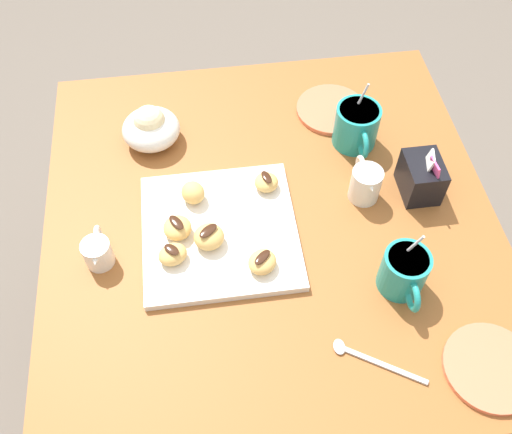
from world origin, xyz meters
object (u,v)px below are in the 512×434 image
object	(u,v)px
cream_pitcher_white	(365,183)
beignet_2	(193,193)
beignet_5	(173,254)
beignet_3	(209,237)
beignet_4	(268,182)
ice_cream_bowl	(151,127)
saucer_coral_left	(331,109)
coffee_mug_teal_right	(404,271)
saucer_coral_right	(490,368)
beignet_0	(177,228)
coffee_mug_teal_left	(357,125)
sugar_caddy	(421,177)
beignet_1	(262,262)
dining_table	(270,253)
chocolate_sauce_pitcher	(97,252)
pastry_plate_square	(220,231)

from	to	relation	value
cream_pitcher_white	beignet_2	world-z (taller)	cream_pitcher_white
beignet_5	beignet_3	bearing A→B (deg)	111.83
beignet_2	beignet_4	world-z (taller)	beignet_2
ice_cream_bowl	saucer_coral_left	world-z (taller)	ice_cream_bowl
beignet_2	coffee_mug_teal_right	bearing A→B (deg)	56.74
saucer_coral_right	beignet_2	size ratio (longest dim) A/B	3.12
cream_pitcher_white	beignet_4	world-z (taller)	cream_pitcher_white
saucer_coral_left	saucer_coral_right	bearing A→B (deg)	11.97
beignet_2	beignet_5	xyz separation A→B (m)	(0.13, -0.05, -0.00)
saucer_coral_right	beignet_2	xyz separation A→B (m)	(-0.40, -0.45, 0.03)
beignet_4	beignet_3	bearing A→B (deg)	-47.60
cream_pitcher_white	beignet_3	distance (m)	0.32
saucer_coral_right	beignet_3	distance (m)	0.52
cream_pitcher_white	beignet_0	bearing A→B (deg)	-81.82
coffee_mug_teal_left	sugar_caddy	distance (m)	0.17
coffee_mug_teal_left	beignet_3	xyz separation A→B (m)	(0.23, -0.33, -0.01)
beignet_1	beignet_5	size ratio (longest dim) A/B	1.02
cream_pitcher_white	ice_cream_bowl	size ratio (longest dim) A/B	0.86
beignet_1	beignet_3	world-z (taller)	beignet_3
beignet_0	ice_cream_bowl	bearing A→B (deg)	-170.98
coffee_mug_teal_left	sugar_caddy	world-z (taller)	coffee_mug_teal_left
dining_table	cream_pitcher_white	world-z (taller)	cream_pitcher_white
saucer_coral_right	beignet_5	bearing A→B (deg)	-118.29
beignet_1	cream_pitcher_white	bearing A→B (deg)	123.16
dining_table	beignet_1	distance (m)	0.20
coffee_mug_teal_right	beignet_3	size ratio (longest dim) A/B	2.36
chocolate_sauce_pitcher	cream_pitcher_white	bearing A→B (deg)	99.37
sugar_caddy	ice_cream_bowl	size ratio (longest dim) A/B	0.88
beignet_0	beignet_2	size ratio (longest dim) A/B	1.10
ice_cream_bowl	pastry_plate_square	bearing A→B (deg)	24.47
chocolate_sauce_pitcher	beignet_2	size ratio (longest dim) A/B	1.86
beignet_1	saucer_coral_right	bearing A→B (deg)	55.85
coffee_mug_teal_right	cream_pitcher_white	bearing A→B (deg)	-175.61
saucer_coral_right	beignet_4	distance (m)	0.51
coffee_mug_teal_left	coffee_mug_teal_right	world-z (taller)	coffee_mug_teal_left
pastry_plate_square	beignet_1	size ratio (longest dim) A/B	5.38
dining_table	sugar_caddy	bearing A→B (deg)	95.13
cream_pitcher_white	beignet_5	world-z (taller)	cream_pitcher_white
dining_table	chocolate_sauce_pitcher	world-z (taller)	chocolate_sauce_pitcher
beignet_0	beignet_1	distance (m)	0.17
ice_cream_bowl	beignet_4	distance (m)	0.28
dining_table	coffee_mug_teal_left	world-z (taller)	coffee_mug_teal_left
coffee_mug_teal_left	pastry_plate_square	bearing A→B (deg)	-57.08
coffee_mug_teal_left	beignet_4	xyz separation A→B (m)	(0.11, -0.20, -0.02)
coffee_mug_teal_left	beignet_4	world-z (taller)	coffee_mug_teal_left
coffee_mug_teal_left	beignet_3	distance (m)	0.40
sugar_caddy	beignet_1	bearing A→B (deg)	-66.71
dining_table	ice_cream_bowl	bearing A→B (deg)	-136.84
beignet_1	beignet_4	world-z (taller)	same
coffee_mug_teal_left	beignet_1	world-z (taller)	coffee_mug_teal_left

